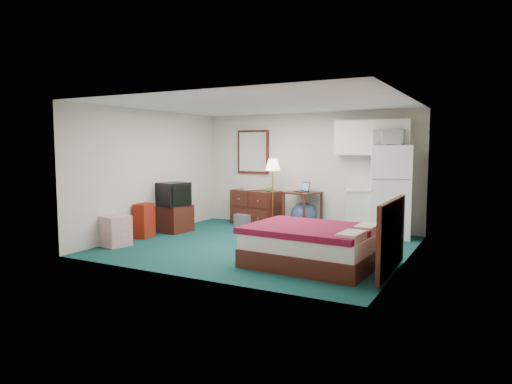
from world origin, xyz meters
The scene contains 25 objects.
floor centered at (0.00, 0.00, 0.00)m, with size 5.00×4.50×0.01m, color #0A2E2B.
ceiling centered at (0.00, 0.00, 2.50)m, with size 5.00×4.50×0.01m, color silver.
walls centered at (0.00, 0.00, 1.25)m, with size 5.01×4.51×2.50m.
mirror centered at (-1.35, 2.22, 1.65)m, with size 0.80×0.06×1.00m, color white, non-canonical shape.
upper_cabinets centered at (1.45, 2.08, 1.95)m, with size 1.50×0.35×0.70m, color white, non-canonical shape.
headboard centered at (2.46, -0.85, 0.55)m, with size 0.06×1.56×1.00m, color #381511, non-canonical shape.
dresser centered at (-1.15, 1.98, 0.39)m, with size 1.14×0.52×0.78m, color #381511, non-canonical shape.
floor_lamp centered at (-0.61, 1.74, 0.76)m, with size 0.33×0.33×1.51m, color #C88A3F, non-canonical shape.
desk centered at (0.01, 1.93, 0.40)m, with size 0.64×0.64×0.81m, color #381511, non-canonical shape.
exercise_ball centered at (0.03, 1.96, 0.29)m, with size 0.57×0.57×0.57m, color navy.
kitchen_counter centered at (1.42, 1.91, 0.45)m, with size 0.82×0.62×0.89m, color white, non-canonical shape.
fridge centered at (1.86, 1.88, 0.90)m, with size 0.74×0.74×1.80m, color white, non-canonical shape.
bed centered at (1.31, -0.85, 0.29)m, with size 1.82×1.42×0.58m, color #53081A, non-canonical shape.
tv_stand centered at (-2.21, 0.36, 0.28)m, with size 0.55×0.60×0.55m, color #381511, non-canonical shape.
suitcase centered at (-2.35, -0.40, 0.33)m, with size 0.26×0.41×0.67m, color maroon, non-canonical shape.
retail_box centered at (-2.28, -1.24, 0.27)m, with size 0.43×0.43×0.54m, color white, non-canonical shape.
file_bin centered at (-1.32, 1.70, 0.13)m, with size 0.36×0.27×0.25m, color slate, non-canonical shape.
cardboard_box_a centered at (-0.33, 1.32, 0.12)m, with size 0.29×0.25×0.25m, color #A28456, non-canonical shape.
cardboard_box_b centered at (0.58, 1.29, 0.13)m, with size 0.22×0.26×0.26m, color #A28456, non-canonical shape.
laptop centered at (0.00, 1.88, 0.91)m, with size 0.30×0.24×0.20m, color black, non-canonical shape.
crt_tv centered at (-2.19, 0.31, 0.79)m, with size 0.52×0.56×0.48m, color black, non-canonical shape.
microwave centered at (1.81, 1.88, 1.99)m, with size 0.56×0.31×0.38m, color white.
book_a centered at (-1.39, 1.99, 0.90)m, with size 0.18×0.02×0.24m, color #A28456.
book_b centered at (-1.26, 2.07, 0.90)m, with size 0.18×0.02×0.24m, color #A28456.
mug centered at (-0.76, 1.82, 0.85)m, with size 0.14×0.11×0.14m, color #519E43.
Camera 1 is at (3.71, -7.13, 1.76)m, focal length 32.00 mm.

